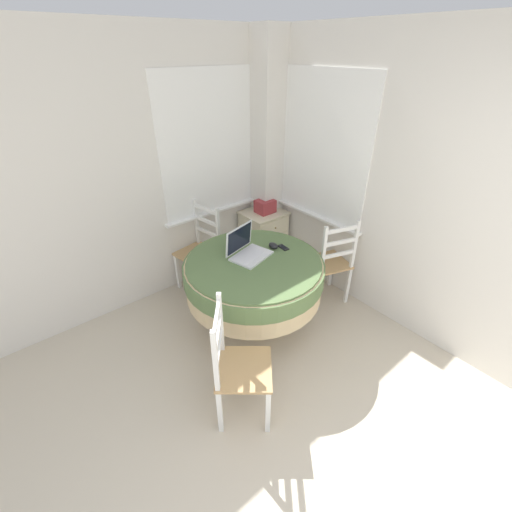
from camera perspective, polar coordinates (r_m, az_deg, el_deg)
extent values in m
cube|color=silver|center=(3.32, -27.67, 9.00)|extent=(4.28, 0.06, 2.55)
cube|color=white|center=(3.69, -8.01, 17.78)|extent=(1.10, 0.01, 1.42)
cube|color=white|center=(3.90, -7.00, 7.38)|extent=(1.18, 0.07, 0.02)
cube|color=silver|center=(3.01, 35.76, 4.35)|extent=(0.06, 4.97, 2.55)
cube|color=white|center=(3.62, 11.18, 17.21)|extent=(0.01, 1.10, 1.42)
cube|color=white|center=(3.83, 9.79, 6.67)|extent=(0.07, 1.18, 0.02)
cube|color=silver|center=(4.04, 1.87, 16.10)|extent=(0.28, 0.28, 2.55)
cylinder|color=#4C3D2D|center=(3.43, -0.34, -11.42)|extent=(0.36, 0.36, 0.03)
cylinder|color=#4C3D2D|center=(3.19, -0.36, -6.54)|extent=(0.11, 0.11, 0.71)
cylinder|color=#CCB284|center=(3.07, -0.37, -3.67)|extent=(1.21, 1.21, 0.32)
cylinder|color=#567042|center=(3.02, -0.38, -2.39)|extent=(1.24, 1.24, 0.16)
cylinder|color=#567042|center=(2.98, -0.39, -1.00)|extent=(1.18, 1.18, 0.02)
cube|color=silver|center=(3.03, -0.78, 0.00)|extent=(0.40, 0.32, 0.02)
cube|color=silver|center=(3.03, -1.01, 0.25)|extent=(0.33, 0.22, 0.00)
cube|color=silver|center=(3.03, -2.84, 2.92)|extent=(0.34, 0.11, 0.25)
cube|color=black|center=(3.03, -2.76, 2.90)|extent=(0.31, 0.10, 0.22)
ellipsoid|color=black|center=(3.15, 2.91, 1.73)|extent=(0.07, 0.10, 0.05)
cube|color=black|center=(3.17, 4.55, 1.44)|extent=(0.06, 0.12, 0.01)
cube|color=black|center=(3.17, 4.56, 1.53)|extent=(0.05, 0.08, 0.00)
cube|color=tan|center=(3.75, -9.72, 0.39)|extent=(0.44, 0.46, 0.02)
cube|color=white|center=(3.91, -12.92, -2.51)|extent=(0.04, 0.04, 0.43)
cube|color=white|center=(3.67, -9.61, -4.56)|extent=(0.04, 0.04, 0.43)
cube|color=white|center=(4.07, -9.26, -0.58)|extent=(0.04, 0.04, 0.43)
cube|color=white|center=(3.84, -5.87, -2.41)|extent=(0.04, 0.04, 0.43)
cube|color=white|center=(3.83, -9.88, 5.67)|extent=(0.04, 0.04, 0.51)
cube|color=white|center=(3.59, -6.29, 4.12)|extent=(0.04, 0.04, 0.51)
cube|color=white|center=(3.63, -8.38, 7.68)|extent=(0.08, 0.35, 0.04)
cube|color=white|center=(3.68, -8.22, 5.78)|extent=(0.08, 0.35, 0.04)
cube|color=white|center=(3.74, -8.06, 3.94)|extent=(0.08, 0.35, 0.04)
cube|color=tan|center=(3.62, 11.79, -1.08)|extent=(0.50, 0.49, 0.02)
cube|color=white|center=(3.94, 12.35, -2.13)|extent=(0.04, 0.04, 0.43)
cube|color=white|center=(3.78, 7.88, -3.22)|extent=(0.04, 0.04, 0.43)
cube|color=white|center=(3.72, 15.02, -4.75)|extent=(0.04, 0.04, 0.43)
cube|color=white|center=(3.55, 10.38, -6.05)|extent=(0.04, 0.04, 0.43)
cube|color=white|center=(3.46, 16.13, 1.84)|extent=(0.04, 0.04, 0.51)
cube|color=white|center=(3.28, 11.19, 0.79)|extent=(0.04, 0.04, 0.51)
cube|color=white|center=(3.28, 14.16, 4.28)|extent=(0.34, 0.13, 0.04)
cube|color=white|center=(3.34, 13.86, 2.24)|extent=(0.34, 0.13, 0.04)
cube|color=white|center=(3.40, 13.58, 0.28)|extent=(0.34, 0.13, 0.04)
cube|color=tan|center=(2.51, -1.99, -18.25)|extent=(0.55, 0.55, 0.02)
cube|color=white|center=(2.58, 2.00, -24.45)|extent=(0.05, 0.05, 0.43)
cube|color=white|center=(2.79, 1.80, -18.50)|extent=(0.05, 0.05, 0.43)
cube|color=white|center=(2.59, -6.04, -24.32)|extent=(0.05, 0.05, 0.43)
cube|color=white|center=(2.80, -5.34, -18.42)|extent=(0.05, 0.05, 0.43)
cube|color=white|center=(2.20, -6.78, -17.12)|extent=(0.05, 0.05, 0.51)
cube|color=white|center=(2.45, -5.92, -10.98)|extent=(0.05, 0.05, 0.51)
cube|color=white|center=(2.19, -6.62, -10.30)|extent=(0.24, 0.28, 0.04)
cube|color=white|center=(2.28, -6.41, -12.80)|extent=(0.24, 0.28, 0.04)
cube|color=white|center=(2.37, -6.22, -15.11)|extent=(0.24, 0.28, 0.04)
cube|color=beige|center=(4.25, 1.23, 3.09)|extent=(0.46, 0.40, 0.65)
cube|color=beige|center=(4.10, 1.28, 7.22)|extent=(0.49, 0.43, 0.02)
cube|color=beige|center=(4.01, 3.19, 4.73)|extent=(0.41, 0.01, 0.19)
sphere|color=olive|center=(4.01, 3.27, 4.69)|extent=(0.02, 0.02, 0.02)
cube|color=beige|center=(4.11, 3.10, 2.03)|extent=(0.41, 0.01, 0.19)
sphere|color=olive|center=(4.11, 3.18, 1.98)|extent=(0.02, 0.02, 0.02)
cube|color=beige|center=(4.23, 3.02, -0.54)|extent=(0.41, 0.01, 0.19)
sphere|color=olive|center=(4.22, 3.09, -0.59)|extent=(0.02, 0.02, 0.02)
cube|color=#9E3338|center=(4.06, 1.53, 8.30)|extent=(0.21, 0.18, 0.15)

